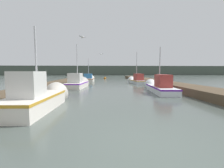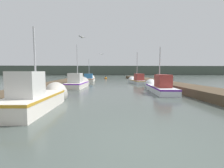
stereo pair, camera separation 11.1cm
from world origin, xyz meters
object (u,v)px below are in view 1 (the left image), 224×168
object	(u,v)px
fishing_boat_1	(158,86)
mooring_piling_1	(171,83)
fishing_boat_0	(39,97)
channel_buoy	(105,78)
fishing_boat_3	(136,80)
mooring_piling_2	(136,77)
fishing_boat_4	(89,79)
seagull_lead	(101,54)
seagull_1	(83,37)
mooring_piling_0	(77,79)
fishing_boat_2	(78,83)

from	to	relation	value
fishing_boat_1	mooring_piling_1	bearing A→B (deg)	20.58
fishing_boat_0	channel_buoy	world-z (taller)	fishing_boat_0
fishing_boat_3	mooring_piling_2	bearing A→B (deg)	75.82
fishing_boat_3	fishing_boat_4	world-z (taller)	fishing_boat_3
seagull_lead	seagull_1	distance (m)	8.38
fishing_boat_4	mooring_piling_0	distance (m)	3.61
mooring_piling_0	mooring_piling_1	bearing A→B (deg)	-45.50
fishing_boat_0	fishing_boat_2	size ratio (longest dim) A/B	0.94
mooring_piling_0	mooring_piling_1	size ratio (longest dim) A/B	0.77
fishing_boat_1	mooring_piling_0	bearing A→B (deg)	135.04
mooring_piling_1	fishing_boat_0	bearing A→B (deg)	-147.12
fishing_boat_4	fishing_boat_3	bearing A→B (deg)	-31.13
fishing_boat_2	mooring_piling_1	distance (m)	9.25
channel_buoy	seagull_1	size ratio (longest dim) A/B	2.23
fishing_boat_3	seagull_1	distance (m)	13.46
fishing_boat_4	channel_buoy	world-z (taller)	fishing_boat_4
mooring_piling_1	channel_buoy	distance (m)	21.60
fishing_boat_1	mooring_piling_0	world-z (taller)	fishing_boat_1
fishing_boat_0	fishing_boat_1	distance (m)	9.36
fishing_boat_4	fishing_boat_1	bearing A→B (deg)	-61.71
fishing_boat_2	fishing_boat_0	bearing A→B (deg)	-85.81
mooring_piling_1	seagull_1	bearing A→B (deg)	-160.70
fishing_boat_0	channel_buoy	distance (m)	26.86
seagull_lead	seagull_1	xyz separation A→B (m)	(-1.10, -8.30, 0.15)
fishing_boat_0	fishing_boat_1	size ratio (longest dim) A/B	0.74
mooring_piling_0	mooring_piling_1	xyz separation A→B (m)	(9.94, -10.11, 0.15)
fishing_boat_3	mooring_piling_2	distance (m)	5.51
fishing_boat_0	mooring_piling_2	xyz separation A→B (m)	(8.93, 20.02, 0.17)
mooring_piling_1	seagull_lead	size ratio (longest dim) A/B	2.31
fishing_boat_1	mooring_piling_1	xyz separation A→B (m)	(1.31, 0.35, 0.24)
fishing_boat_2	mooring_piling_2	distance (m)	14.03
fishing_boat_3	mooring_piling_0	distance (m)	8.86
fishing_boat_0	fishing_boat_4	bearing A→B (deg)	90.87
fishing_boat_2	seagull_lead	distance (m)	4.84
mooring_piling_2	channel_buoy	world-z (taller)	mooring_piling_2
fishing_boat_3	mooring_piling_2	size ratio (longest dim) A/B	4.81
mooring_piling_1	seagull_1	distance (m)	8.44
seagull_1	fishing_boat_3	bearing A→B (deg)	12.37
channel_buoy	fishing_boat_1	bearing A→B (deg)	-78.67
mooring_piling_1	seagull_lead	world-z (taller)	seagull_lead
fishing_boat_4	mooring_piling_2	world-z (taller)	fishing_boat_4
fishing_boat_4	mooring_piling_2	bearing A→B (deg)	6.34
fishing_boat_2	mooring_piling_2	world-z (taller)	fishing_boat_2
channel_buoy	mooring_piling_0	bearing A→B (deg)	-112.16
mooring_piling_0	mooring_piling_1	distance (m)	14.18
fishing_boat_4	channel_buoy	xyz separation A→B (m)	(2.93, 7.46, -0.23)
fishing_boat_0	channel_buoy	size ratio (longest dim) A/B	4.22
fishing_boat_4	seagull_1	distance (m)	16.41
mooring_piling_2	fishing_boat_0	bearing A→B (deg)	-114.04
fishing_boat_0	seagull_1	size ratio (longest dim) A/B	9.40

